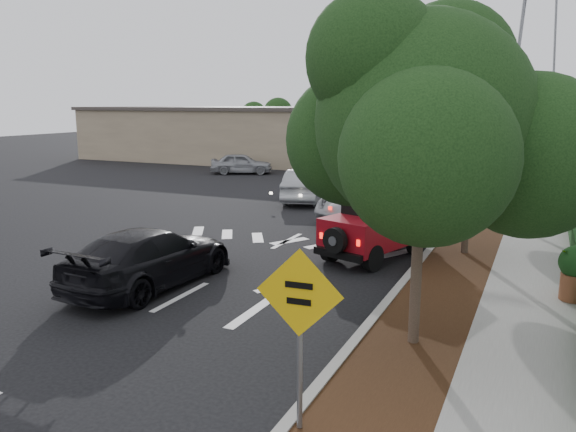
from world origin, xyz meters
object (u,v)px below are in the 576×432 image
Objects in this scene: red_jeep at (378,225)px; speed_hump_sign at (300,316)px; silver_suv_ahead at (373,200)px; black_suv_oncoming at (150,257)px.

speed_hump_sign is at bearing -62.74° from red_jeep.
silver_suv_ahead is 14.91m from speed_hump_sign.
silver_suv_ahead is at bearing -103.15° from black_suv_oncoming.
red_jeep is 9.58m from speed_hump_sign.
red_jeep is at bearing -63.07° from silver_suv_ahead.
red_jeep is 0.68× the size of silver_suv_ahead.
red_jeep reaches higher than black_suv_oncoming.
silver_suv_ahead is 1.15× the size of black_suv_oncoming.
speed_hump_sign reaches higher than red_jeep.
speed_hump_sign is (5.99, -4.45, 1.03)m from black_suv_oncoming.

